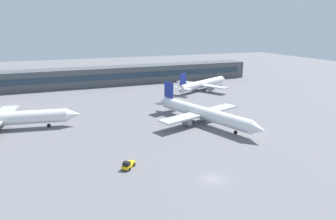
% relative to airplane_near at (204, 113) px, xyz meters
% --- Properties ---
extents(ground_plane, '(400.00, 400.00, 0.00)m').
position_rel_airplane_near_xyz_m(ground_plane, '(-14.86, 8.27, -3.24)').
color(ground_plane, slate).
extents(terminal_building, '(153.83, 12.13, 9.00)m').
position_rel_airplane_near_xyz_m(terminal_building, '(-14.86, 74.22, 1.26)').
color(terminal_building, '#4C5156').
rests_on(terminal_building, ground_plane).
extents(airplane_near, '(29.84, 41.81, 10.64)m').
position_rel_airplane_near_xyz_m(airplane_near, '(0.00, 0.00, 0.00)').
color(airplane_near, white).
rests_on(airplane_near, ground_plane).
extents(airplane_mid, '(44.51, 31.34, 11.04)m').
position_rel_airplane_near_xyz_m(airplane_mid, '(-56.81, 15.84, 0.12)').
color(airplane_mid, white).
rests_on(airplane_mid, ground_plane).
extents(airplane_far, '(35.88, 25.98, 9.62)m').
position_rel_airplane_near_xyz_m(airplane_far, '(23.60, 44.88, -0.31)').
color(airplane_far, white).
rests_on(airplane_far, ground_plane).
extents(baggage_tug_yellow, '(3.46, 3.72, 1.75)m').
position_rel_airplane_near_xyz_m(baggage_tug_yellow, '(-29.13, -21.11, -2.45)').
color(baggage_tug_yellow, yellow).
rests_on(baggage_tug_yellow, ground_plane).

